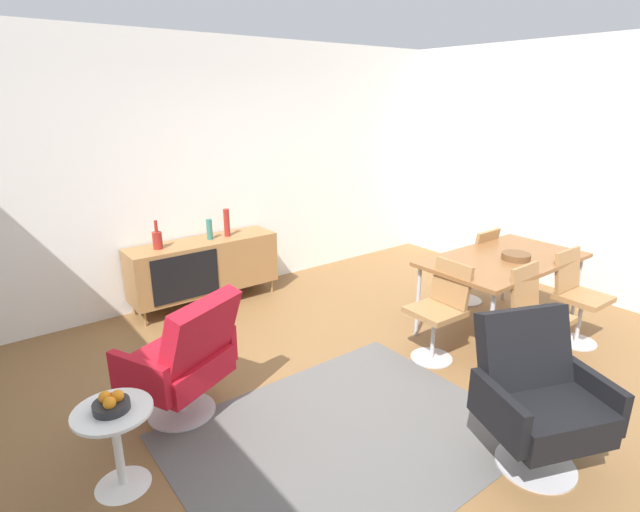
# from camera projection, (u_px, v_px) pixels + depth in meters

# --- Properties ---
(ground_plane) EXTENTS (8.32, 8.32, 0.00)m
(ground_plane) POSITION_uv_depth(u_px,v_px,m) (374.00, 383.00, 3.92)
(ground_plane) COLOR brown
(wall_back) EXTENTS (6.80, 0.12, 2.80)m
(wall_back) POSITION_uv_depth(u_px,v_px,m) (217.00, 170.00, 5.45)
(wall_back) COLOR white
(wall_back) RESTS_ON ground_plane
(wall_right) EXTENTS (0.12, 5.60, 2.80)m
(wall_right) POSITION_uv_depth(u_px,v_px,m) (593.00, 172.00, 5.33)
(wall_right) COLOR white
(wall_right) RESTS_ON ground_plane
(sideboard) EXTENTS (1.60, 0.45, 0.72)m
(sideboard) POSITION_uv_depth(u_px,v_px,m) (204.00, 266.00, 5.31)
(sideboard) COLOR olive
(sideboard) RESTS_ON ground_plane
(vase_cobalt) EXTENTS (0.10, 0.10, 0.29)m
(vase_cobalt) POSITION_uv_depth(u_px,v_px,m) (157.00, 239.00, 4.92)
(vase_cobalt) COLOR maroon
(vase_cobalt) RESTS_ON sideboard
(vase_sculptural_dark) EXTENTS (0.06, 0.06, 0.22)m
(vase_sculptural_dark) POSITION_uv_depth(u_px,v_px,m) (209.00, 229.00, 5.24)
(vase_sculptural_dark) COLOR #337266
(vase_sculptural_dark) RESTS_ON sideboard
(vase_ceramic_small) EXTENTS (0.06, 0.06, 0.30)m
(vase_ceramic_small) POSITION_uv_depth(u_px,v_px,m) (227.00, 223.00, 5.35)
(vase_ceramic_small) COLOR maroon
(vase_ceramic_small) RESTS_ON sideboard
(dining_table) EXTENTS (1.60, 0.90, 0.74)m
(dining_table) POSITION_uv_depth(u_px,v_px,m) (503.00, 262.00, 4.62)
(dining_table) COLOR brown
(dining_table) RESTS_ON ground_plane
(wooden_bowl_on_table) EXTENTS (0.26, 0.26, 0.06)m
(wooden_bowl_on_table) POSITION_uv_depth(u_px,v_px,m) (516.00, 256.00, 4.55)
(wooden_bowl_on_table) COLOR brown
(wooden_bowl_on_table) RESTS_ON dining_table
(dining_chair_front_right) EXTENTS (0.41, 0.43, 0.86)m
(dining_chair_front_right) POSITION_uv_depth(u_px,v_px,m) (577.00, 294.00, 4.47)
(dining_chair_front_right) COLOR #9E7042
(dining_chair_front_right) RESTS_ON ground_plane
(dining_chair_front_left) EXTENTS (0.41, 0.43, 0.86)m
(dining_chair_front_left) POSITION_uv_depth(u_px,v_px,m) (535.00, 313.00, 4.07)
(dining_chair_front_left) COLOR #9E7042
(dining_chair_front_left) RESTS_ON ground_plane
(dining_chair_near_window) EXTENTS (0.44, 0.41, 0.86)m
(dining_chair_near_window) POSITION_uv_depth(u_px,v_px,m) (440.00, 308.00, 4.18)
(dining_chair_near_window) COLOR #9E7042
(dining_chair_near_window) RESTS_ON ground_plane
(dining_chair_back_right) EXTENTS (0.41, 0.43, 0.86)m
(dining_chair_back_right) POSITION_uv_depth(u_px,v_px,m) (474.00, 262.00, 5.32)
(dining_chair_back_right) COLOR #9E7042
(dining_chair_back_right) RESTS_ON ground_plane
(lounge_chair_red) EXTENTS (0.86, 0.84, 0.95)m
(lounge_chair_red) POSITION_uv_depth(u_px,v_px,m) (184.00, 357.00, 3.38)
(lounge_chair_red) COLOR red
(lounge_chair_red) RESTS_ON ground_plane
(armchair_black_shell) EXTENTS (0.86, 0.83, 0.95)m
(armchair_black_shell) POSITION_uv_depth(u_px,v_px,m) (538.00, 395.00, 2.96)
(armchair_black_shell) COLOR black
(armchair_black_shell) RESTS_ON ground_plane
(side_table_round) EXTENTS (0.44, 0.44, 0.52)m
(side_table_round) POSITION_uv_depth(u_px,v_px,m) (117.00, 439.00, 2.79)
(side_table_round) COLOR white
(side_table_round) RESTS_ON ground_plane
(fruit_bowl) EXTENTS (0.20, 0.20, 0.11)m
(fruit_bowl) POSITION_uv_depth(u_px,v_px,m) (111.00, 404.00, 2.72)
(fruit_bowl) COLOR #262628
(fruit_bowl) RESTS_ON side_table_round
(area_rug) EXTENTS (2.20, 1.70, 0.01)m
(area_rug) POSITION_uv_depth(u_px,v_px,m) (345.00, 436.00, 3.30)
(area_rug) COLOR #595654
(area_rug) RESTS_ON ground_plane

